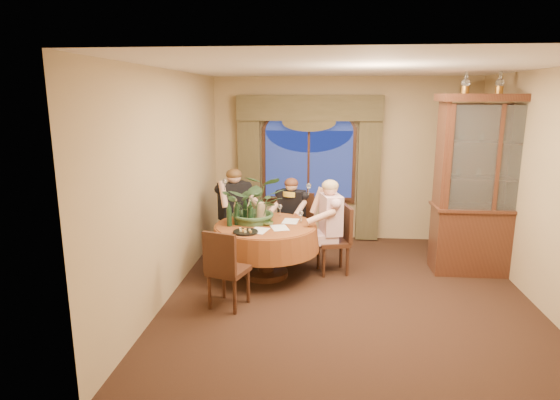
# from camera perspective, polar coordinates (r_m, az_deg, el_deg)

# --- Properties ---
(floor) EXTENTS (5.00, 5.00, 0.00)m
(floor) POSITION_cam_1_polar(r_m,az_deg,el_deg) (6.16, 8.30, -11.34)
(floor) COLOR black
(floor) RESTS_ON ground
(wall_back) EXTENTS (4.50, 0.00, 4.50)m
(wall_back) POSITION_cam_1_polar(r_m,az_deg,el_deg) (8.20, 7.74, 4.90)
(wall_back) COLOR #9C865F
(wall_back) RESTS_ON ground
(wall_right) EXTENTS (0.00, 5.00, 5.00)m
(wall_right) POSITION_cam_1_polar(r_m,az_deg,el_deg) (6.29, 29.65, 1.00)
(wall_right) COLOR #9C865F
(wall_right) RESTS_ON ground
(ceiling) EXTENTS (5.00, 5.00, 0.00)m
(ceiling) POSITION_cam_1_polar(r_m,az_deg,el_deg) (5.64, 9.23, 15.65)
(ceiling) COLOR white
(ceiling) RESTS_ON wall_back
(window) EXTENTS (1.62, 0.10, 1.32)m
(window) POSITION_cam_1_polar(r_m,az_deg,el_deg) (8.14, 3.50, 4.23)
(window) COLOR navy
(window) RESTS_ON wall_back
(arched_transom) EXTENTS (1.60, 0.06, 0.44)m
(arched_transom) POSITION_cam_1_polar(r_m,az_deg,el_deg) (8.06, 3.58, 9.72)
(arched_transom) COLOR navy
(arched_transom) RESTS_ON wall_back
(drapery_left) EXTENTS (0.38, 0.14, 2.32)m
(drapery_left) POSITION_cam_1_polar(r_m,az_deg,el_deg) (8.21, -3.74, 3.44)
(drapery_left) COLOR #403921
(drapery_left) RESTS_ON floor
(drapery_right) EXTENTS (0.38, 0.14, 2.32)m
(drapery_right) POSITION_cam_1_polar(r_m,az_deg,el_deg) (8.14, 10.75, 3.18)
(drapery_right) COLOR #403921
(drapery_right) RESTS_ON floor
(swag_valance) EXTENTS (2.45, 0.16, 0.42)m
(swag_valance) POSITION_cam_1_polar(r_m,az_deg,el_deg) (7.98, 3.58, 11.12)
(swag_valance) COLOR #403921
(swag_valance) RESTS_ON wall_back
(dining_table) EXTENTS (1.78, 1.78, 0.75)m
(dining_table) POSITION_cam_1_polar(r_m,az_deg,el_deg) (6.56, -1.75, -6.15)
(dining_table) COLOR maroon
(dining_table) RESTS_ON floor
(china_cabinet) EXTENTS (1.54, 0.61, 2.51)m
(china_cabinet) POSITION_cam_1_polar(r_m,az_deg,el_deg) (7.11, 24.18, 1.53)
(china_cabinet) COLOR #3A1D13
(china_cabinet) RESTS_ON floor
(oil_lamp_left) EXTENTS (0.11, 0.11, 0.34)m
(oil_lamp_left) POSITION_cam_1_polar(r_m,az_deg,el_deg) (6.87, 21.72, 13.38)
(oil_lamp_left) COLOR #A5722D
(oil_lamp_left) RESTS_ON china_cabinet
(oil_lamp_center) EXTENTS (0.11, 0.11, 0.34)m
(oil_lamp_center) POSITION_cam_1_polar(r_m,az_deg,el_deg) (7.00, 25.25, 13.05)
(oil_lamp_center) COLOR #A5722D
(oil_lamp_center) RESTS_ON china_cabinet
(oil_lamp_right) EXTENTS (0.11, 0.11, 0.34)m
(oil_lamp_right) POSITION_cam_1_polar(r_m,az_deg,el_deg) (7.16, 28.63, 12.68)
(oil_lamp_right) COLOR #A5722D
(oil_lamp_right) RESTS_ON china_cabinet
(chair_right) EXTENTS (0.51, 0.51, 0.96)m
(chair_right) POSITION_cam_1_polar(r_m,az_deg,el_deg) (6.70, 6.48, -4.89)
(chair_right) COLOR black
(chair_right) RESTS_ON floor
(chair_back_right) EXTENTS (0.54, 0.54, 0.96)m
(chair_back_right) POSITION_cam_1_polar(r_m,az_deg,el_deg) (7.45, 2.02, -3.02)
(chair_back_right) COLOR black
(chair_back_right) RESTS_ON floor
(chair_back) EXTENTS (0.58, 0.58, 0.96)m
(chair_back) POSITION_cam_1_polar(r_m,az_deg,el_deg) (7.41, -5.14, -3.13)
(chair_back) COLOR black
(chair_back) RESTS_ON floor
(chair_front_left) EXTENTS (0.53, 0.53, 0.96)m
(chair_front_left) POSITION_cam_1_polar(r_m,az_deg,el_deg) (5.65, -6.29, -8.26)
(chair_front_left) COLOR black
(chair_front_left) RESTS_ON floor
(person_pink) EXTENTS (0.55, 0.58, 1.35)m
(person_pink) POSITION_cam_1_polar(r_m,az_deg,el_deg) (6.66, 6.18, -3.23)
(person_pink) COLOR #CDA6AE
(person_pink) RESTS_ON floor
(person_back) EXTENTS (0.68, 0.67, 1.40)m
(person_back) POSITION_cam_1_polar(r_m,az_deg,el_deg) (7.32, -5.62, -1.55)
(person_back) COLOR black
(person_back) RESTS_ON floor
(person_scarf) EXTENTS (0.56, 0.53, 1.25)m
(person_scarf) POSITION_cam_1_polar(r_m,az_deg,el_deg) (7.32, 1.42, -2.08)
(person_scarf) COLOR black
(person_scarf) RESTS_ON floor
(stoneware_vase) EXTENTS (0.15, 0.15, 0.29)m
(stoneware_vase) POSITION_cam_1_polar(r_m,az_deg,el_deg) (6.52, -2.39, -1.55)
(stoneware_vase) COLOR #9C815F
(stoneware_vase) RESTS_ON dining_table
(centerpiece_plant) EXTENTS (0.89, 0.99, 0.77)m
(centerpiece_plant) POSITION_cam_1_polar(r_m,az_deg,el_deg) (6.47, -2.99, 2.35)
(centerpiece_plant) COLOR #345632
(centerpiece_plant) RESTS_ON dining_table
(olive_bowl) EXTENTS (0.16, 0.16, 0.05)m
(olive_bowl) POSITION_cam_1_polar(r_m,az_deg,el_deg) (6.41, -1.52, -2.86)
(olive_bowl) COLOR #4E6231
(olive_bowl) RESTS_ON dining_table
(cheese_platter) EXTENTS (0.33, 0.33, 0.02)m
(cheese_platter) POSITION_cam_1_polar(r_m,az_deg,el_deg) (6.08, -4.21, -3.91)
(cheese_platter) COLOR black
(cheese_platter) RESTS_ON dining_table
(wine_bottle_0) EXTENTS (0.07, 0.07, 0.33)m
(wine_bottle_0) POSITION_cam_1_polar(r_m,az_deg,el_deg) (6.37, -6.22, -1.74)
(wine_bottle_0) COLOR black
(wine_bottle_0) RESTS_ON dining_table
(wine_bottle_1) EXTENTS (0.07, 0.07, 0.33)m
(wine_bottle_1) POSITION_cam_1_polar(r_m,az_deg,el_deg) (6.43, -5.30, -1.59)
(wine_bottle_1) COLOR black
(wine_bottle_1) RESTS_ON dining_table
(wine_bottle_2) EXTENTS (0.07, 0.07, 0.33)m
(wine_bottle_2) POSITION_cam_1_polar(r_m,az_deg,el_deg) (6.57, -5.36, -1.27)
(wine_bottle_2) COLOR tan
(wine_bottle_2) RESTS_ON dining_table
(wine_bottle_3) EXTENTS (0.07, 0.07, 0.33)m
(wine_bottle_3) POSITION_cam_1_polar(r_m,az_deg,el_deg) (6.52, -3.71, -1.35)
(wine_bottle_3) COLOR tan
(wine_bottle_3) RESTS_ON dining_table
(wine_bottle_4) EXTENTS (0.07, 0.07, 0.33)m
(wine_bottle_4) POSITION_cam_1_polar(r_m,az_deg,el_deg) (6.40, -3.61, -1.62)
(wine_bottle_4) COLOR black
(wine_bottle_4) RESTS_ON dining_table
(wine_bottle_5) EXTENTS (0.07, 0.07, 0.33)m
(wine_bottle_5) POSITION_cam_1_polar(r_m,az_deg,el_deg) (6.63, -4.25, -1.13)
(wine_bottle_5) COLOR black
(wine_bottle_5) RESTS_ON dining_table
(tasting_paper_0) EXTENTS (0.29, 0.35, 0.00)m
(tasting_paper_0) POSITION_cam_1_polar(r_m,az_deg,el_deg) (6.28, -0.05, -3.41)
(tasting_paper_0) COLOR white
(tasting_paper_0) RESTS_ON dining_table
(tasting_paper_1) EXTENTS (0.24, 0.32, 0.00)m
(tasting_paper_1) POSITION_cam_1_polar(r_m,az_deg,el_deg) (6.60, 1.29, -2.60)
(tasting_paper_1) COLOR white
(tasting_paper_1) RESTS_ON dining_table
(tasting_paper_2) EXTENTS (0.27, 0.34, 0.00)m
(tasting_paper_2) POSITION_cam_1_polar(r_m,az_deg,el_deg) (6.16, -2.57, -3.74)
(tasting_paper_2) COLOR white
(tasting_paper_2) RESTS_ON dining_table
(wine_glass_person_pink) EXTENTS (0.07, 0.07, 0.18)m
(wine_glass_person_pink) POSITION_cam_1_polar(r_m,az_deg,el_deg) (6.51, 2.57, -2.03)
(wine_glass_person_pink) COLOR silver
(wine_glass_person_pink) RESTS_ON dining_table
(wine_glass_person_back) EXTENTS (0.07, 0.07, 0.18)m
(wine_glass_person_back) POSITION_cam_1_polar(r_m,az_deg,el_deg) (6.85, -3.83, -1.31)
(wine_glass_person_back) COLOR silver
(wine_glass_person_back) RESTS_ON dining_table
(wine_glass_person_scarf) EXTENTS (0.07, 0.07, 0.18)m
(wine_glass_person_scarf) POSITION_cam_1_polar(r_m,az_deg,el_deg) (6.87, 0.00, -1.25)
(wine_glass_person_scarf) COLOR silver
(wine_glass_person_scarf) RESTS_ON dining_table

